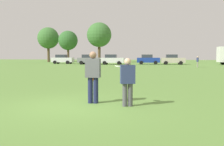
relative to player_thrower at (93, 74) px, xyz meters
name	(u,v)px	position (x,y,z in m)	size (l,w,h in m)	color
ground_plane	(75,106)	(-0.40, -0.65, -0.96)	(194.37, 194.37, 0.00)	#608C3D
player_thrower	(93,74)	(0.00, 0.00, 0.00)	(0.49, 0.31, 1.71)	#1E234C
player_defender	(128,79)	(1.19, -0.27, -0.12)	(0.50, 0.38, 1.50)	#4C4C51
frisbee	(119,66)	(0.89, -0.09, 0.26)	(0.27, 0.27, 0.08)	white
traffic_cone	(92,77)	(-2.38, 7.81, -0.73)	(0.32, 0.32, 0.48)	#D8590C
parked_car_near_left	(62,59)	(-17.95, 39.59, -0.04)	(4.32, 2.45, 1.82)	silver
parked_car_mid_left	(89,59)	(-11.81, 37.54, -0.04)	(4.32, 2.45, 1.82)	slate
parked_car_center	(112,59)	(-7.38, 37.31, -0.04)	(4.32, 2.45, 1.82)	silver
parked_car_mid_right	(148,59)	(-1.11, 40.10, -0.04)	(4.32, 2.45, 1.82)	navy
parked_car_near_right	(173,59)	(3.34, 39.70, -0.04)	(4.32, 2.45, 1.82)	#B7AD99
bystander_sideline_watcher	(198,61)	(6.42, 28.41, -0.10)	(0.34, 0.47, 1.52)	gray
tree_west_oak	(48,38)	(-27.86, 53.78, 5.20)	(5.52, 5.52, 8.96)	brown
tree_west_maple	(68,41)	(-21.83, 52.31, 4.42)	(4.81, 4.81, 7.82)	brown
tree_center_elm	(99,35)	(-13.73, 51.98, 5.64)	(5.91, 5.91, 9.60)	brown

